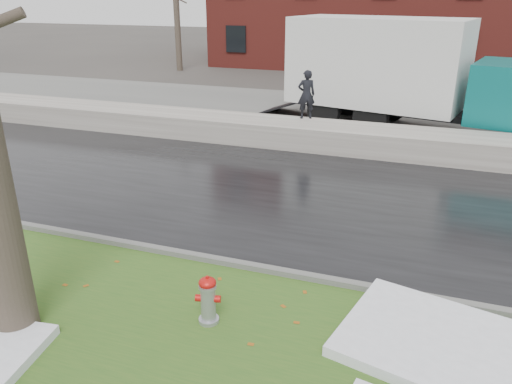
% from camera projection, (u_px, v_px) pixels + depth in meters
% --- Properties ---
extents(ground, '(120.00, 120.00, 0.00)m').
position_uv_depth(ground, '(212.00, 298.00, 7.94)').
color(ground, '#47423D').
rests_on(ground, ground).
extents(verge, '(60.00, 4.50, 0.04)m').
position_uv_depth(verge, '(175.00, 346.00, 6.84)').
color(verge, '#2B531B').
rests_on(verge, ground).
extents(road, '(60.00, 7.00, 0.03)m').
position_uv_depth(road, '(289.00, 196.00, 11.87)').
color(road, black).
rests_on(road, ground).
extents(parking_lot, '(60.00, 9.00, 0.03)m').
position_uv_depth(parking_lot, '(349.00, 117.00, 19.31)').
color(parking_lot, slate).
rests_on(parking_lot, ground).
extents(curb, '(60.00, 0.15, 0.14)m').
position_uv_depth(curb, '(235.00, 264.00, 8.79)').
color(curb, slate).
rests_on(curb, ground).
extents(snowbank, '(60.00, 1.60, 0.75)m').
position_uv_depth(snowbank, '(326.00, 137.00, 15.41)').
color(snowbank, '#B4AFA4').
rests_on(snowbank, ground).
extents(bg_tree_left, '(1.40, 1.62, 6.50)m').
position_uv_depth(bg_tree_left, '(177.00, 13.00, 29.64)').
color(bg_tree_left, brown).
rests_on(bg_tree_left, ground).
extents(bg_tree_center, '(1.40, 1.62, 6.50)m').
position_uv_depth(bg_tree_center, '(292.00, 12.00, 31.30)').
color(bg_tree_center, brown).
rests_on(bg_tree_center, ground).
extents(fire_hydrant, '(0.38, 0.35, 0.77)m').
position_uv_depth(fire_hydrant, '(208.00, 297.00, 7.17)').
color(fire_hydrant, '#999BA0').
rests_on(fire_hydrant, verge).
extents(box_truck, '(11.34, 4.60, 3.75)m').
position_uv_depth(box_truck, '(411.00, 73.00, 16.82)').
color(box_truck, black).
rests_on(box_truck, ground).
extents(worker, '(0.66, 0.57, 1.53)m').
position_uv_depth(worker, '(306.00, 94.00, 15.77)').
color(worker, black).
rests_on(worker, snowbank).
extents(snow_patch_near, '(3.00, 2.55, 0.16)m').
position_uv_depth(snow_patch_near, '(442.00, 344.00, 6.72)').
color(snow_patch_near, white).
rests_on(snow_patch_near, verge).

